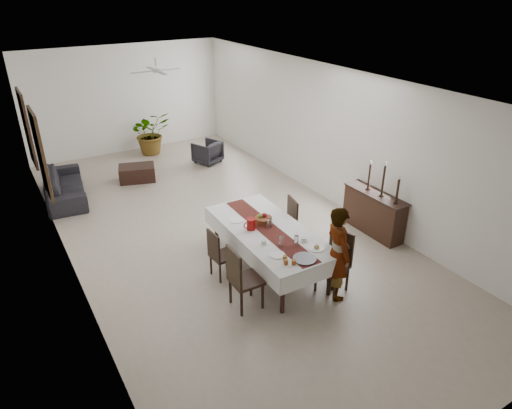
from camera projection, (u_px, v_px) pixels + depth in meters
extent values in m
cube|color=#B2A38E|center=(218.00, 229.00, 9.91)|extent=(6.00, 12.00, 0.00)
cube|color=white|center=(211.00, 79.00, 8.49)|extent=(6.00, 12.00, 0.02)
cube|color=white|center=(126.00, 99.00, 13.79)|extent=(6.00, 0.02, 3.20)
cube|color=white|center=(481.00, 341.00, 4.61)|extent=(6.00, 0.02, 3.20)
cube|color=white|center=(58.00, 192.00, 7.81)|extent=(0.02, 12.00, 3.20)
cube|color=white|center=(330.00, 136.00, 10.59)|extent=(0.02, 12.00, 3.20)
cube|color=black|center=(268.00, 231.00, 8.26)|extent=(1.13, 2.60, 0.05)
cylinder|color=black|center=(283.00, 294.00, 7.28)|extent=(0.08, 0.08, 0.75)
cylinder|color=black|center=(330.00, 276.00, 7.70)|extent=(0.08, 0.08, 0.75)
cylinder|color=black|center=(217.00, 228.00, 9.18)|extent=(0.08, 0.08, 0.75)
cylinder|color=black|center=(257.00, 217.00, 9.60)|extent=(0.08, 0.08, 0.75)
cube|color=silver|center=(268.00, 230.00, 8.24)|extent=(1.33, 2.80, 0.01)
cube|color=white|center=(238.00, 246.00, 8.03)|extent=(0.08, 2.77, 0.32)
cube|color=silver|center=(297.00, 229.00, 8.59)|extent=(0.08, 2.77, 0.32)
cube|color=white|center=(313.00, 275.00, 7.24)|extent=(1.27, 0.04, 0.32)
cube|color=white|center=(233.00, 208.00, 9.38)|extent=(1.27, 0.04, 0.32)
cube|color=maroon|center=(268.00, 229.00, 8.24)|extent=(0.44, 2.69, 0.00)
cylinder|color=maroon|center=(251.00, 224.00, 8.20)|extent=(0.16, 0.16, 0.21)
torus|color=maroon|center=(247.00, 225.00, 8.16)|extent=(0.13, 0.02, 0.13)
cylinder|color=white|center=(296.00, 240.00, 7.72)|extent=(0.08, 0.08, 0.18)
cylinder|color=white|center=(281.00, 241.00, 7.69)|extent=(0.08, 0.08, 0.18)
cylinder|color=silver|center=(269.00, 223.00, 8.27)|extent=(0.08, 0.08, 0.18)
cylinder|color=silver|center=(304.00, 239.00, 7.87)|extent=(0.10, 0.10, 0.06)
cylinder|color=silver|center=(304.00, 240.00, 7.88)|extent=(0.16, 0.16, 0.01)
cylinder|color=silver|center=(264.00, 242.00, 7.79)|extent=(0.10, 0.10, 0.06)
cylinder|color=white|center=(264.00, 243.00, 7.80)|extent=(0.16, 0.16, 0.01)
cylinder|color=white|center=(316.00, 248.00, 7.65)|extent=(0.26, 0.26, 0.02)
sphere|color=tan|center=(316.00, 247.00, 7.63)|extent=(0.10, 0.10, 0.10)
cylinder|color=white|center=(277.00, 255.00, 7.47)|extent=(0.26, 0.26, 0.02)
cylinder|color=white|center=(236.00, 220.00, 8.54)|extent=(0.26, 0.26, 0.02)
cylinder|color=#3F3F44|center=(305.00, 259.00, 7.36)|extent=(0.39, 0.39, 0.02)
cylinder|color=#8C3F14|center=(294.00, 262.00, 7.22)|extent=(0.07, 0.07, 0.08)
cylinder|color=brown|center=(286.00, 262.00, 7.22)|extent=(0.07, 0.07, 0.08)
cylinder|color=brown|center=(285.00, 258.00, 7.33)|extent=(0.07, 0.07, 0.08)
cylinder|color=brown|center=(263.00, 220.00, 8.45)|extent=(0.32, 0.32, 0.11)
sphere|color=maroon|center=(264.00, 215.00, 8.45)|extent=(0.10, 0.10, 0.10)
sphere|color=olive|center=(261.00, 216.00, 8.42)|extent=(0.09, 0.09, 0.09)
cube|color=black|center=(333.00, 267.00, 7.75)|extent=(0.58, 0.58, 0.05)
cylinder|color=black|center=(347.00, 279.00, 7.88)|extent=(0.06, 0.06, 0.46)
cylinder|color=black|center=(329.00, 270.00, 8.11)|extent=(0.06, 0.06, 0.46)
cylinder|color=black|center=(335.00, 289.00, 7.62)|extent=(0.06, 0.06, 0.46)
cylinder|color=black|center=(316.00, 280.00, 7.86)|extent=(0.06, 0.06, 0.46)
cube|color=black|center=(341.00, 246.00, 7.75)|extent=(0.17, 0.46, 0.60)
cube|color=black|center=(283.00, 227.00, 9.03)|extent=(0.52, 0.52, 0.05)
cylinder|color=black|center=(294.00, 241.00, 9.04)|extent=(0.05, 0.05, 0.44)
cylinder|color=black|center=(287.00, 232.00, 9.35)|extent=(0.05, 0.05, 0.44)
cylinder|color=black|center=(277.00, 244.00, 8.93)|extent=(0.05, 0.05, 0.44)
cylinder|color=black|center=(271.00, 235.00, 9.24)|extent=(0.05, 0.05, 0.44)
cube|color=black|center=(293.00, 212.00, 8.96)|extent=(0.13, 0.44, 0.57)
cube|color=black|center=(246.00, 280.00, 7.38)|extent=(0.49, 0.49, 0.05)
cylinder|color=black|center=(230.00, 291.00, 7.57)|extent=(0.05, 0.05, 0.47)
cylinder|color=black|center=(242.00, 304.00, 7.26)|extent=(0.05, 0.05, 0.47)
cylinder|color=black|center=(251.00, 284.00, 7.74)|extent=(0.05, 0.05, 0.47)
cylinder|color=black|center=(263.00, 296.00, 7.44)|extent=(0.05, 0.05, 0.47)
cube|color=black|center=(234.00, 268.00, 7.14)|extent=(0.05, 0.48, 0.61)
cube|color=black|center=(223.00, 256.00, 8.18)|extent=(0.43, 0.43, 0.05)
cylinder|color=black|center=(211.00, 265.00, 8.32)|extent=(0.04, 0.04, 0.40)
cylinder|color=black|center=(220.00, 273.00, 8.08)|extent=(0.04, 0.04, 0.40)
cylinder|color=black|center=(226.00, 259.00, 8.49)|extent=(0.04, 0.04, 0.40)
cylinder|color=black|center=(236.00, 267.00, 8.24)|extent=(0.04, 0.04, 0.40)
cube|color=black|center=(213.00, 246.00, 7.97)|extent=(0.06, 0.40, 0.51)
imported|color=gray|center=(338.00, 253.00, 7.49)|extent=(0.52, 0.68, 1.67)
cube|color=black|center=(374.00, 213.00, 9.62)|extent=(0.39, 1.46, 0.88)
cube|color=black|center=(376.00, 194.00, 9.42)|extent=(0.43, 1.52, 0.03)
cylinder|color=black|center=(396.00, 202.00, 9.00)|extent=(0.10, 0.10, 0.03)
cylinder|color=black|center=(398.00, 191.00, 8.88)|extent=(0.05, 0.05, 0.49)
cylinder|color=silver|center=(400.00, 177.00, 8.76)|extent=(0.04, 0.04, 0.08)
cylinder|color=black|center=(381.00, 195.00, 9.30)|extent=(0.10, 0.10, 0.03)
cylinder|color=black|center=(383.00, 180.00, 9.15)|extent=(0.05, 0.05, 0.63)
cylinder|color=silver|center=(386.00, 164.00, 8.99)|extent=(0.04, 0.04, 0.08)
cylinder|color=black|center=(368.00, 188.00, 9.60)|extent=(0.10, 0.10, 0.03)
cylinder|color=black|center=(369.00, 176.00, 9.47)|extent=(0.05, 0.05, 0.54)
cylinder|color=beige|center=(371.00, 162.00, 9.33)|extent=(0.04, 0.04, 0.08)
imported|color=#242226|center=(64.00, 186.00, 11.18)|extent=(1.15, 2.34, 0.66)
imported|color=#28252A|center=(207.00, 152.00, 13.35)|extent=(0.91, 0.92, 0.64)
cube|color=black|center=(137.00, 173.00, 12.21)|extent=(1.07, 0.86, 0.41)
imported|color=#335622|center=(151.00, 133.00, 13.93)|extent=(1.19, 1.04, 1.30)
cube|color=black|center=(40.00, 154.00, 9.51)|extent=(0.06, 1.05, 1.85)
cube|color=silver|center=(42.00, 154.00, 9.52)|extent=(0.01, 0.90, 1.70)
cube|color=black|center=(27.00, 129.00, 11.11)|extent=(0.06, 1.05, 1.85)
cube|color=silver|center=(28.00, 128.00, 11.13)|extent=(0.01, 0.90, 1.70)
cylinder|color=silver|center=(156.00, 62.00, 10.83)|extent=(0.04, 0.04, 0.20)
cylinder|color=silver|center=(156.00, 71.00, 10.92)|extent=(0.16, 0.16, 0.08)
cube|color=silver|center=(151.00, 69.00, 11.18)|extent=(0.10, 0.55, 0.01)
cube|color=beige|center=(162.00, 73.00, 10.65)|extent=(0.10, 0.55, 0.01)
cube|color=white|center=(170.00, 69.00, 11.08)|extent=(0.55, 0.10, 0.01)
cube|color=silver|center=(142.00, 72.00, 10.75)|extent=(0.55, 0.10, 0.01)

